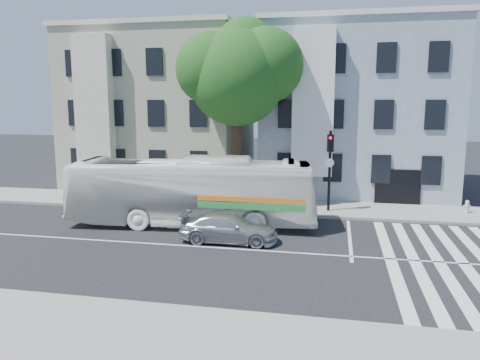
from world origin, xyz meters
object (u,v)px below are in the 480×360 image
(bus, at_px, (192,192))
(fire_hydrant, at_px, (467,206))
(traffic_signal, at_px, (330,160))
(sedan, at_px, (229,228))

(bus, distance_m, fire_hydrant, 14.96)
(traffic_signal, bearing_deg, sedan, -145.72)
(traffic_signal, bearing_deg, fire_hydrant, -13.72)
(sedan, distance_m, fire_hydrant, 13.78)
(sedan, bearing_deg, bus, 43.52)
(bus, bearing_deg, sedan, -140.99)
(bus, relative_size, fire_hydrant, 17.68)
(traffic_signal, distance_m, fire_hydrant, 7.88)
(bus, bearing_deg, fire_hydrant, -76.48)
(fire_hydrant, bearing_deg, traffic_signal, -171.80)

